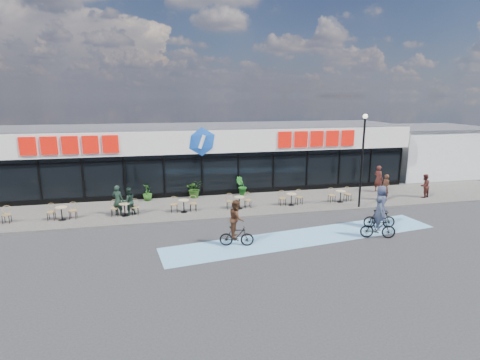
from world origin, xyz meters
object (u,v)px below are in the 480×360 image
at_px(lamp_post, 363,153).
at_px(pedestrian_c, 424,186).
at_px(potted_plant_left, 147,192).
at_px(patron_left, 118,200).
at_px(cyclist_a, 378,223).
at_px(pedestrian_b, 378,179).
at_px(potted_plant_right, 241,186).
at_px(patron_right, 129,201).
at_px(cyclist_b, 380,210).
at_px(pedestrian_a, 385,187).
at_px(potted_plant_mid, 195,189).

xyz_separation_m(lamp_post, pedestrian_c, (5.34, 1.07, -2.50)).
relative_size(potted_plant_left, patron_left, 0.62).
bearing_deg(cyclist_a, pedestrian_b, 57.85).
distance_m(potted_plant_right, patron_left, 8.22).
bearing_deg(potted_plant_right, pedestrian_b, -6.73).
distance_m(potted_plant_left, pedestrian_c, 18.24).
relative_size(patron_right, cyclist_b, 0.71).
bearing_deg(potted_plant_left, patron_left, -118.83).
distance_m(lamp_post, cyclist_b, 4.23).
xyz_separation_m(pedestrian_a, cyclist_a, (-4.04, -5.61, -0.21)).
bearing_deg(cyclist_b, potted_plant_mid, 138.96).
height_order(lamp_post, patron_left, lamp_post).
bearing_deg(potted_plant_mid, patron_right, -144.00).
bearing_deg(potted_plant_mid, pedestrian_b, -5.52).
bearing_deg(potted_plant_mid, cyclist_a, -48.48).
height_order(lamp_post, patron_right, lamp_post).
bearing_deg(potted_plant_left, potted_plant_right, -0.47).
xyz_separation_m(lamp_post, potted_plant_right, (-6.41, 4.17, -2.65)).
distance_m(potted_plant_left, potted_plant_right, 6.21).
distance_m(pedestrian_a, pedestrian_b, 2.23).
bearing_deg(pedestrian_b, potted_plant_right, 64.46).
relative_size(pedestrian_a, pedestrian_c, 1.09).
height_order(pedestrian_c, cyclist_b, cyclist_b).
distance_m(potted_plant_mid, patron_right, 4.95).
bearing_deg(potted_plant_left, cyclist_a, -39.00).
relative_size(potted_plant_right, cyclist_b, 0.57).
bearing_deg(cyclist_a, pedestrian_a, 54.26).
distance_m(potted_plant_mid, pedestrian_a, 12.39).
bearing_deg(patron_right, lamp_post, 150.70).
relative_size(potted_plant_right, pedestrian_a, 0.75).
relative_size(potted_plant_left, pedestrian_b, 0.57).
bearing_deg(cyclist_a, potted_plant_left, 141.00).
xyz_separation_m(potted_plant_left, potted_plant_mid, (3.06, 0.05, 0.07)).
bearing_deg(lamp_post, pedestrian_b, 43.81).
height_order(potted_plant_left, pedestrian_a, pedestrian_a).
relative_size(potted_plant_mid, pedestrian_c, 0.78).
relative_size(pedestrian_b, cyclist_b, 0.84).
xyz_separation_m(patron_left, pedestrian_b, (17.33, 1.61, 0.08)).
bearing_deg(cyclist_b, potted_plant_left, 147.31).
height_order(patron_right, cyclist_a, cyclist_a).
distance_m(pedestrian_b, pedestrian_c, 2.94).
bearing_deg(potted_plant_right, lamp_post, -33.03).
xyz_separation_m(potted_plant_left, pedestrian_c, (17.97, -3.15, 0.25)).
relative_size(lamp_post, patron_left, 3.23).
height_order(pedestrian_c, cyclist_a, cyclist_a).
relative_size(potted_plant_left, potted_plant_mid, 0.88).
xyz_separation_m(potted_plant_left, cyclist_b, (11.85, -7.60, 0.33)).
bearing_deg(pedestrian_c, pedestrian_b, -61.89).
bearing_deg(cyclist_a, lamp_post, 70.28).
height_order(potted_plant_left, potted_plant_mid, potted_plant_mid).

